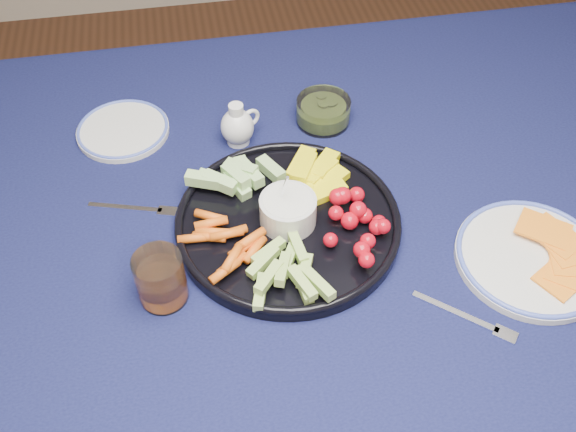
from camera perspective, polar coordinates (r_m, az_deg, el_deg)
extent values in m
plane|color=#542F1D|center=(1.72, 2.49, -15.98)|extent=(4.00, 4.00, 0.00)
cylinder|color=#4D3419|center=(1.89, 21.93, 5.00)|extent=(0.07, 0.07, 0.70)
cube|color=#4D3419|center=(1.11, 3.68, 0.33)|extent=(1.60, 1.00, 0.04)
cube|color=black|center=(1.10, 3.74, 1.14)|extent=(1.66, 1.06, 0.01)
cube|color=black|center=(1.58, -0.88, 11.40)|extent=(1.66, 0.01, 0.30)
cylinder|color=black|center=(1.05, 0.00, -0.73)|extent=(0.37, 0.37, 0.02)
torus|color=black|center=(1.04, 0.00, -0.29)|extent=(0.37, 0.37, 0.01)
cylinder|color=silver|center=(1.02, 0.00, 0.46)|extent=(0.09, 0.09, 0.05)
cylinder|color=silver|center=(1.01, 0.00, 1.24)|extent=(0.08, 0.08, 0.01)
cylinder|color=silver|center=(1.20, -4.44, 6.75)|extent=(0.04, 0.04, 0.01)
ellipsoid|color=silver|center=(1.18, -4.53, 7.89)|extent=(0.06, 0.06, 0.07)
cylinder|color=silver|center=(1.16, -4.63, 9.26)|extent=(0.03, 0.03, 0.03)
torus|color=silver|center=(1.19, -3.36, 8.69)|extent=(0.04, 0.02, 0.04)
torus|color=#465AC6|center=(1.17, -4.60, 8.79)|extent=(0.03, 0.03, 0.00)
cylinder|color=silver|center=(1.24, 3.15, 9.29)|extent=(0.10, 0.10, 0.05)
cylinder|color=#4D601B|center=(1.24, 3.13, 8.99)|extent=(0.09, 0.09, 0.03)
cylinder|color=silver|center=(1.08, 20.79, -3.57)|extent=(0.24, 0.24, 0.01)
torus|color=#465AC6|center=(1.07, 20.90, -3.32)|extent=(0.23, 0.23, 0.01)
cylinder|color=silver|center=(0.95, -11.26, -5.49)|extent=(0.07, 0.07, 0.09)
cylinder|color=orange|center=(0.97, -11.09, -6.17)|extent=(0.06, 0.06, 0.05)
cube|color=white|center=(1.12, -14.28, 0.72)|extent=(0.12, 0.05, 0.00)
cube|color=white|center=(1.10, -10.68, 0.41)|extent=(0.04, 0.03, 0.00)
cube|color=white|center=(0.98, 14.62, -8.26)|extent=(0.11, 0.09, 0.00)
cube|color=white|center=(0.98, 18.74, -9.93)|extent=(0.04, 0.04, 0.00)
cylinder|color=silver|center=(1.26, -14.44, 7.36)|extent=(0.17, 0.17, 0.01)
torus|color=#465AC6|center=(1.25, -14.49, 7.57)|extent=(0.17, 0.17, 0.01)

